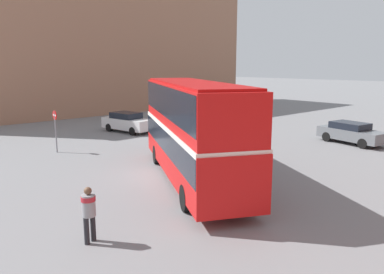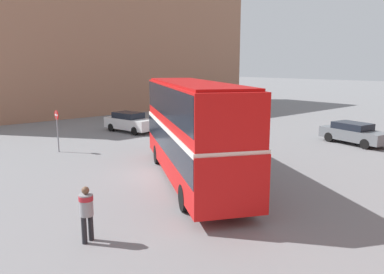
{
  "view_description": "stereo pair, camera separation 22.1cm",
  "coord_description": "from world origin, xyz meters",
  "px_view_note": "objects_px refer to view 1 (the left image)",
  "views": [
    {
      "loc": [
        14.35,
        -10.77,
        5.33
      ],
      "look_at": [
        1.73,
        0.5,
        2.07
      ],
      "focal_mm": 35.0,
      "sensor_mm": 36.0,
      "label": 1
    },
    {
      "loc": [
        14.49,
        -10.6,
        5.33
      ],
      "look_at": [
        1.73,
        0.5,
        2.07
      ],
      "focal_mm": 35.0,
      "sensor_mm": 36.0,
      "label": 2
    }
  ],
  "objects_px": {
    "double_decker_bus": "(192,125)",
    "pedestrian_foreground": "(89,209)",
    "parked_car_kerb_near": "(127,122)",
    "parked_car_kerb_far": "(351,133)",
    "no_entry_sign": "(55,125)"
  },
  "relations": [
    {
      "from": "double_decker_bus",
      "to": "pedestrian_foreground",
      "type": "height_order",
      "value": "double_decker_bus"
    },
    {
      "from": "parked_car_kerb_near",
      "to": "pedestrian_foreground",
      "type": "bearing_deg",
      "value": -45.95
    },
    {
      "from": "double_decker_bus",
      "to": "pedestrian_foreground",
      "type": "distance_m",
      "value": 7.2
    },
    {
      "from": "double_decker_bus",
      "to": "pedestrian_foreground",
      "type": "relative_size",
      "value": 6.35
    },
    {
      "from": "double_decker_bus",
      "to": "parked_car_kerb_far",
      "type": "xyz_separation_m",
      "value": [
        1.07,
        13.74,
        -1.87
      ]
    },
    {
      "from": "parked_car_kerb_near",
      "to": "parked_car_kerb_far",
      "type": "xyz_separation_m",
      "value": [
        14.13,
        9.05,
        -0.05
      ]
    },
    {
      "from": "parked_car_kerb_near",
      "to": "parked_car_kerb_far",
      "type": "relative_size",
      "value": 1.0
    },
    {
      "from": "double_decker_bus",
      "to": "no_entry_sign",
      "type": "height_order",
      "value": "double_decker_bus"
    },
    {
      "from": "double_decker_bus",
      "to": "parked_car_kerb_far",
      "type": "distance_m",
      "value": 13.9
    },
    {
      "from": "double_decker_bus",
      "to": "parked_car_kerb_far",
      "type": "relative_size",
      "value": 2.37
    },
    {
      "from": "pedestrian_foreground",
      "to": "parked_car_kerb_far",
      "type": "xyz_separation_m",
      "value": [
        -1.57,
        20.25,
        -0.32
      ]
    },
    {
      "from": "pedestrian_foreground",
      "to": "no_entry_sign",
      "type": "height_order",
      "value": "no_entry_sign"
    },
    {
      "from": "parked_car_kerb_near",
      "to": "double_decker_bus",
      "type": "bearing_deg",
      "value": -30.17
    },
    {
      "from": "pedestrian_foreground",
      "to": "parked_car_kerb_far",
      "type": "height_order",
      "value": "pedestrian_foreground"
    },
    {
      "from": "pedestrian_foreground",
      "to": "parked_car_kerb_near",
      "type": "distance_m",
      "value": 19.29
    }
  ]
}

